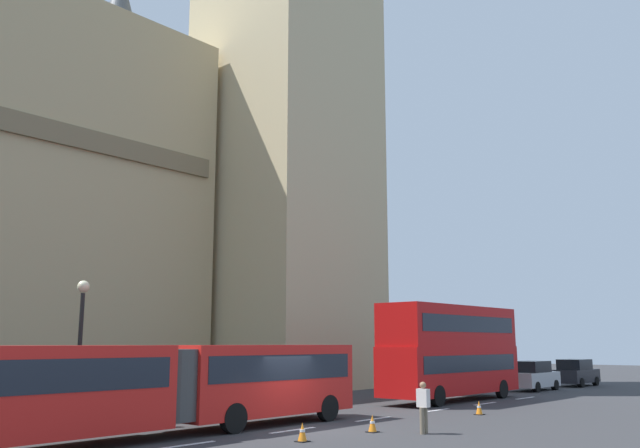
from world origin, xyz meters
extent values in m
plane|color=#333335|center=(0.00, 0.00, 0.00)|extent=(160.00, 160.00, 0.00)
cube|color=silver|center=(-5.10, 0.00, 0.01)|extent=(2.20, 0.16, 0.01)
cube|color=silver|center=(-0.50, 0.00, 0.01)|extent=(2.20, 0.16, 0.01)
cube|color=silver|center=(4.10, 0.00, 0.01)|extent=(2.20, 0.16, 0.01)
cube|color=silver|center=(8.70, 0.00, 0.01)|extent=(2.20, 0.16, 0.01)
cube|color=silver|center=(13.30, 0.00, 0.01)|extent=(2.20, 0.16, 0.01)
cube|color=silver|center=(17.90, 0.00, 0.01)|extent=(2.20, 0.16, 0.01)
cube|color=#C6B284|center=(15.32, 16.00, 24.77)|extent=(10.27, 10.27, 49.54)
cone|color=#474C51|center=(3.78, 20.00, 24.98)|extent=(2.40, 2.40, 4.30)
cube|color=red|center=(-0.13, 2.00, 1.65)|extent=(7.74, 2.50, 2.50)
cube|color=#1E232D|center=(-0.13, 2.00, 2.10)|extent=(7.12, 2.54, 0.90)
cube|color=red|center=(-8.77, 2.00, 1.65)|extent=(7.74, 2.50, 2.50)
cube|color=#1E232D|center=(-8.77, 2.00, 2.10)|extent=(7.12, 2.54, 0.90)
cylinder|color=#3F3F3F|center=(-4.45, 2.00, 1.65)|extent=(2.38, 2.38, 2.25)
cylinder|color=black|center=(2.34, 0.88, 0.50)|extent=(1.00, 0.30, 1.00)
cylinder|color=black|center=(-2.45, 0.88, 0.50)|extent=(1.00, 0.30, 1.00)
cube|color=#B20F0F|center=(13.63, 2.00, 1.60)|extent=(10.30, 2.50, 2.40)
cube|color=#1E232D|center=(13.63, 2.00, 1.95)|extent=(9.27, 2.54, 0.84)
cube|color=#B20F0F|center=(13.63, 2.00, 3.85)|extent=(10.10, 2.50, 2.10)
cube|color=#1E232D|center=(13.63, 2.00, 3.95)|extent=(9.27, 2.54, 0.84)
cylinder|color=black|center=(16.93, 0.88, 0.50)|extent=(1.00, 0.30, 1.00)
cylinder|color=black|center=(10.34, 0.88, 0.50)|extent=(1.00, 0.30, 1.00)
cube|color=#B7B7BC|center=(23.95, 2.20, 0.70)|extent=(4.40, 1.80, 0.90)
cube|color=black|center=(23.75, 2.20, 1.50)|extent=(2.46, 1.66, 0.70)
cylinder|color=black|center=(25.36, 1.39, 0.32)|extent=(0.64, 0.30, 0.64)
cylinder|color=black|center=(22.55, 1.39, 0.32)|extent=(0.64, 0.30, 0.64)
cube|color=black|center=(30.33, 1.86, 0.70)|extent=(4.40, 1.80, 0.90)
cube|color=black|center=(30.13, 1.86, 1.50)|extent=(2.46, 1.66, 0.70)
cylinder|color=black|center=(31.74, 1.05, 0.32)|extent=(0.64, 0.30, 0.64)
cylinder|color=black|center=(28.92, 1.05, 0.32)|extent=(0.64, 0.30, 0.64)
cube|color=black|center=(-2.29, -2.12, 0.01)|extent=(0.36, 0.36, 0.03)
cone|color=orange|center=(-2.29, -2.12, 0.31)|extent=(0.28, 0.28, 0.55)
cylinder|color=white|center=(-2.29, -2.12, 0.33)|extent=(0.17, 0.17, 0.08)
cube|color=black|center=(0.90, -2.38, 0.01)|extent=(0.36, 0.36, 0.03)
cone|color=orange|center=(0.90, -2.38, 0.31)|extent=(0.28, 0.28, 0.55)
cylinder|color=white|center=(0.90, -2.38, 0.33)|extent=(0.17, 0.17, 0.08)
cube|color=black|center=(8.39, -2.35, 0.01)|extent=(0.36, 0.36, 0.03)
cone|color=orange|center=(8.39, -2.35, 0.31)|extent=(0.28, 0.28, 0.55)
cylinder|color=white|center=(8.39, -2.35, 0.33)|extent=(0.17, 0.17, 0.08)
cylinder|color=black|center=(-5.04, 6.50, 0.15)|extent=(0.32, 0.32, 0.30)
cylinder|color=black|center=(-5.04, 6.50, 2.40)|extent=(0.16, 0.16, 4.80)
sphere|color=beige|center=(-5.04, 6.50, 5.05)|extent=(0.44, 0.44, 0.44)
cylinder|color=#726651|center=(1.60, -3.92, 0.43)|extent=(0.16, 0.16, 0.86)
cylinder|color=#726651|center=(1.80, -3.92, 0.43)|extent=(0.16, 0.16, 0.86)
cube|color=silver|center=(1.70, -3.92, 1.16)|extent=(0.25, 0.40, 0.60)
sphere|color=#936B4C|center=(1.70, -3.92, 1.58)|extent=(0.22, 0.22, 0.22)
camera|label=1|loc=(-17.83, -16.59, 2.96)|focal=37.54mm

